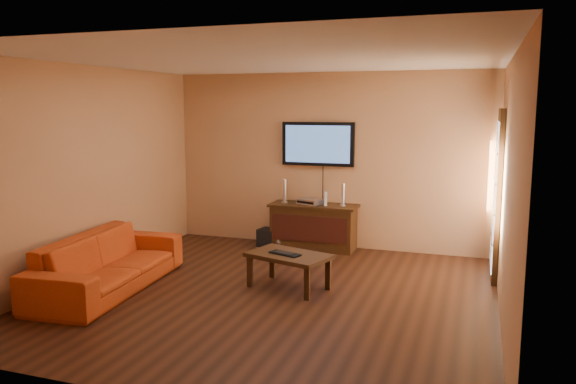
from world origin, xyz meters
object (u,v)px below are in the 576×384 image
at_px(speaker_left, 284,192).
at_px(speaker_right, 343,196).
at_px(media_console, 313,226).
at_px(coffee_table, 289,258).
at_px(game_console, 326,198).
at_px(bottle, 278,247).
at_px(sofa, 108,253).
at_px(av_receiver, 310,201).
at_px(subwoofer, 268,238).
at_px(keyboard, 285,253).
at_px(television, 318,144).

distance_m(speaker_left, speaker_right, 0.93).
relative_size(media_console, coffee_table, 1.25).
bearing_deg(game_console, bottle, -162.86).
bearing_deg(coffee_table, bottle, 114.33).
height_order(sofa, av_receiver, sofa).
xyz_separation_m(speaker_right, game_console, (-0.26, -0.02, -0.05)).
bearing_deg(subwoofer, media_console, 16.21).
xyz_separation_m(coffee_table, bottle, (-0.67, 1.49, -0.27)).
height_order(speaker_left, bottle, speaker_left).
distance_m(media_console, game_console, 0.49).
distance_m(av_receiver, subwoofer, 0.89).
bearing_deg(media_console, game_console, -3.36).
xyz_separation_m(game_console, keyboard, (0.03, -1.96, -0.36)).
bearing_deg(sofa, bottle, -36.42).
xyz_separation_m(media_console, television, (-0.00, 0.22, 1.26)).
relative_size(coffee_table, game_console, 5.13).
distance_m(coffee_table, speaker_left, 2.12).
relative_size(television, bottle, 5.51).
height_order(speaker_left, speaker_right, speaker_left).
relative_size(speaker_left, av_receiver, 1.05).
bearing_deg(sofa, speaker_left, -31.20).
bearing_deg(coffee_table, keyboard, -124.39).
bearing_deg(keyboard, sofa, -161.21).
distance_m(game_console, keyboard, 2.00).
bearing_deg(television, media_console, -90.00).
height_order(sofa, keyboard, sofa).
bearing_deg(game_console, coffee_table, -105.86).
distance_m(television, keyboard, 2.49).
bearing_deg(bottle, coffee_table, -65.67).
relative_size(media_console, keyboard, 3.20).
relative_size(coffee_table, speaker_left, 2.93).
bearing_deg(subwoofer, sofa, -103.04).
xyz_separation_m(sofa, bottle, (1.37, 2.22, -0.35)).
xyz_separation_m(coffee_table, speaker_left, (-0.73, 1.92, 0.50)).
distance_m(media_console, sofa, 3.20).
bearing_deg(coffee_table, speaker_left, 110.66).
xyz_separation_m(game_console, bottle, (-0.61, -0.43, -0.71)).
height_order(media_console, game_console, game_console).
bearing_deg(keyboard, coffee_table, 55.61).
bearing_deg(av_receiver, speaker_right, 20.00).
relative_size(sofa, game_console, 10.74).
bearing_deg(bottle, av_receiver, 51.08).
distance_m(speaker_left, keyboard, 2.13).
distance_m(bottle, keyboard, 1.70).
bearing_deg(speaker_left, sofa, -116.36).
bearing_deg(subwoofer, speaker_left, 27.29).
xyz_separation_m(game_console, subwoofer, (-0.91, -0.07, -0.66)).
height_order(speaker_left, subwoofer, speaker_left).
xyz_separation_m(speaker_left, subwoofer, (-0.24, -0.08, -0.73)).
distance_m(sofa, av_receiver, 3.19).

